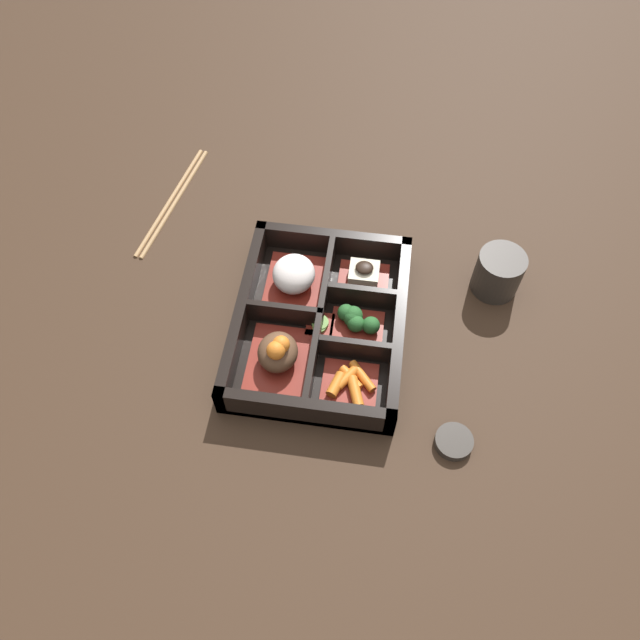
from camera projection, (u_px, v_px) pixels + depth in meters
ground_plane at (320, 330)px, 0.85m from camera, size 3.00×3.00×0.00m
bento_base at (320, 328)px, 0.84m from camera, size 0.28×0.22×0.01m
bento_rim at (322, 320)px, 0.83m from camera, size 0.28×0.22×0.05m
bowl_stew at (278, 354)px, 0.79m from camera, size 0.10×0.08×0.06m
bowl_rice at (294, 276)px, 0.86m from camera, size 0.10×0.08×0.05m
bowl_carrots at (350, 383)px, 0.78m from camera, size 0.07×0.07×0.02m
bowl_greens at (356, 321)px, 0.83m from camera, size 0.06×0.07×0.03m
bowl_tofu at (364, 276)px, 0.87m from camera, size 0.06×0.07×0.03m
bowl_pickles at (322, 325)px, 0.83m from camera, size 0.04×0.04×0.01m
tea_cup at (498, 272)px, 0.86m from camera, size 0.07×0.07×0.06m
chopsticks at (172, 200)px, 0.97m from camera, size 0.24×0.06×0.01m
sauce_dish at (454, 441)px, 0.75m from camera, size 0.05×0.05×0.01m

